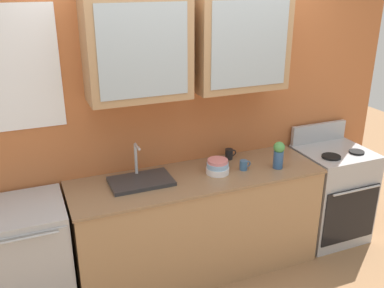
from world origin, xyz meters
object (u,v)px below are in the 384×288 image
Objects in this scene: vase at (279,154)px; dishwasher at (30,261)px; cup_near_bowls at (244,165)px; bowl_stack at (218,167)px; sink_faucet at (141,180)px; stove_range at (330,193)px; cup_near_sink at (229,154)px.

dishwasher is (-2.00, 0.11, -0.56)m from vase.
cup_near_bowls reaches higher than dishwasher.
dishwasher is (-1.49, 0.01, -0.50)m from bowl_stack.
sink_faucet is 0.85m from cup_near_bowls.
vase is at bearing -8.18° from sink_faucet.
bowl_stack is 0.23m from cup_near_bowls.
vase reaches higher than stove_range.
stove_range is 1.29m from bowl_stack.
dishwasher is (-2.69, -0.00, -0.01)m from stove_range.
sink_faucet is at bearing 174.22° from bowl_stack.
bowl_stack is (0.62, -0.06, 0.03)m from sink_faucet.
dishwasher is at bearing 179.72° from bowl_stack.
cup_near_bowls is at bearing -5.94° from sink_faucet.
stove_range is at bearing -11.91° from cup_near_sink.
stove_range reaches higher than dishwasher.
cup_near_sink reaches higher than dishwasher.
dishwasher is (-0.87, -0.06, -0.46)m from sink_faucet.
sink_faucet is 0.54× the size of dishwasher.
sink_faucet is 1.14m from vase.
sink_faucet is 2.54× the size of bowl_stack.
vase is at bearing -47.70° from cup_near_sink.
sink_faucet is 0.99m from dishwasher.
stove_range is 10.82× the size of cup_near_bowls.
cup_near_sink is (-0.98, 0.21, 0.48)m from stove_range.
sink_faucet is 4.86× the size of cup_near_bowls.
sink_faucet is at bearing 174.06° from cup_near_bowls.
vase is (0.51, -0.10, 0.07)m from bowl_stack.
vase reaches higher than bowl_stack.
sink_faucet reaches higher than cup_near_sink.
stove_range is 1.20× the size of dishwasher.
cup_near_bowls is (0.01, -0.24, -0.01)m from cup_near_sink.
vase is 0.44m from cup_near_sink.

